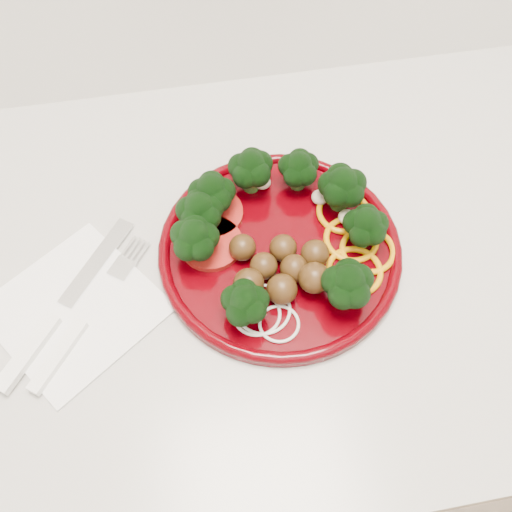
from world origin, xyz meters
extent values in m
cube|color=silver|center=(0.00, 1.70, 0.43)|extent=(2.40, 0.60, 0.87)
cube|color=#AFAEA6|center=(0.00, 1.70, 0.89)|extent=(2.40, 0.60, 0.03)
cylinder|color=#3D0004|center=(-0.16, 1.70, 0.91)|extent=(0.28, 0.28, 0.01)
torus|color=#3D0004|center=(-0.16, 1.70, 0.91)|extent=(0.28, 0.28, 0.01)
sphere|color=#4B3112|center=(-0.15, 1.66, 0.93)|extent=(0.03, 0.03, 0.03)
sphere|color=#4B3112|center=(-0.18, 1.67, 0.93)|extent=(0.03, 0.03, 0.03)
sphere|color=#4B3112|center=(-0.20, 1.65, 0.93)|extent=(0.03, 0.03, 0.03)
sphere|color=#4B3112|center=(-0.13, 1.64, 0.93)|extent=(0.03, 0.03, 0.03)
sphere|color=#4B3112|center=(-0.12, 1.67, 0.93)|extent=(0.03, 0.03, 0.03)
sphere|color=#4B3112|center=(-0.15, 1.69, 0.93)|extent=(0.03, 0.03, 0.03)
sphere|color=#4B3112|center=(-0.17, 1.64, 0.93)|extent=(0.03, 0.03, 0.03)
sphere|color=#4B3112|center=(-0.20, 1.70, 0.93)|extent=(0.03, 0.03, 0.03)
torus|color=#C88107|center=(-0.07, 1.70, 0.92)|extent=(0.07, 0.07, 0.01)
torus|color=#C88107|center=(-0.08, 1.65, 0.92)|extent=(0.07, 0.07, 0.01)
torus|color=#C88107|center=(-0.07, 1.74, 0.92)|extent=(0.07, 0.07, 0.01)
torus|color=#C88107|center=(-0.06, 1.68, 0.92)|extent=(0.07, 0.07, 0.01)
cylinder|color=#720A07|center=(-0.23, 1.76, 0.92)|extent=(0.07, 0.07, 0.01)
cylinder|color=#720A07|center=(-0.23, 1.72, 0.92)|extent=(0.07, 0.07, 0.01)
torus|color=beige|center=(-0.20, 1.62, 0.91)|extent=(0.05, 0.05, 0.00)
torus|color=beige|center=(-0.18, 1.61, 0.91)|extent=(0.05, 0.05, 0.00)
torus|color=beige|center=(-0.19, 1.63, 0.91)|extent=(0.06, 0.06, 0.00)
ellipsoid|color=#C6B793|center=(-0.09, 1.76, 0.92)|extent=(0.02, 0.02, 0.01)
ellipsoid|color=#C6B793|center=(-0.16, 1.79, 0.92)|extent=(0.02, 0.02, 0.01)
ellipsoid|color=#C6B793|center=(-0.07, 1.72, 0.92)|extent=(0.02, 0.02, 0.01)
cube|color=white|center=(-0.39, 1.67, 0.90)|extent=(0.23, 0.23, 0.00)
cube|color=silver|center=(-0.37, 1.72, 0.91)|extent=(0.09, 0.11, 0.00)
cube|color=white|center=(-0.44, 1.62, 0.91)|extent=(0.07, 0.09, 0.01)
cube|color=white|center=(-0.41, 1.61, 0.91)|extent=(0.06, 0.08, 0.01)
cube|color=silver|center=(-0.34, 1.71, 0.91)|extent=(0.04, 0.04, 0.00)
cube|color=silver|center=(-0.31, 1.73, 0.91)|extent=(0.02, 0.03, 0.00)
cube|color=silver|center=(-0.32, 1.73, 0.91)|extent=(0.02, 0.03, 0.00)
cube|color=silver|center=(-0.32, 1.73, 0.91)|extent=(0.02, 0.03, 0.00)
cube|color=silver|center=(-0.33, 1.74, 0.91)|extent=(0.02, 0.03, 0.00)
camera|label=1|loc=(-0.24, 1.36, 1.47)|focal=40.00mm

